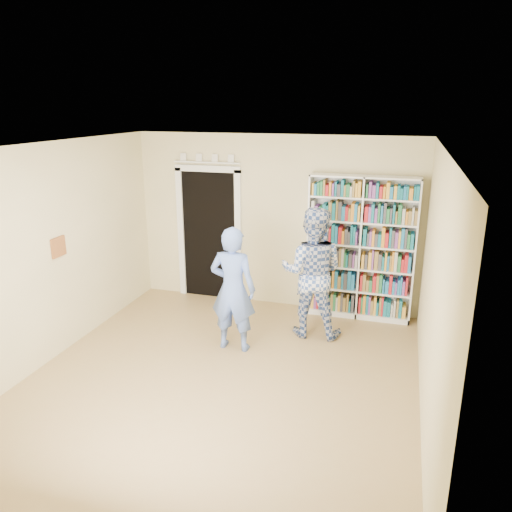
{
  "coord_description": "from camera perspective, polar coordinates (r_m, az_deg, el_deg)",
  "views": [
    {
      "loc": [
        1.88,
        -4.88,
        3.14
      ],
      "look_at": [
        0.16,
        0.9,
        1.28
      ],
      "focal_mm": 35.0,
      "sensor_mm": 36.0,
      "label": 1
    }
  ],
  "objects": [
    {
      "name": "wall_right",
      "position": [
        5.21,
        19.59,
        -4.01
      ],
      "size": [
        0.0,
        5.0,
        5.0
      ],
      "primitive_type": "plane",
      "rotation": [
        1.57,
        0.0,
        -1.57
      ],
      "color": "beige",
      "rests_on": "floor"
    },
    {
      "name": "doorway",
      "position": [
        8.18,
        -5.36,
        3.16
      ],
      "size": [
        1.1,
        0.08,
        2.43
      ],
      "color": "black",
      "rests_on": "floor"
    },
    {
      "name": "man_plaid",
      "position": [
        6.88,
        6.42,
        -1.88
      ],
      "size": [
        0.91,
        0.72,
        1.83
      ],
      "primitive_type": "imported",
      "rotation": [
        0.0,
        0.0,
        3.17
      ],
      "color": "#2F4B91",
      "rests_on": "floor"
    },
    {
      "name": "paper_sheet",
      "position": [
        6.68,
        7.27,
        -1.79
      ],
      "size": [
        0.19,
        0.09,
        0.29
      ],
      "primitive_type": "cube",
      "rotation": [
        0.0,
        0.0,
        0.43
      ],
      "color": "white",
      "rests_on": "man_plaid"
    },
    {
      "name": "wall_back",
      "position": [
        7.82,
        2.19,
        3.87
      ],
      "size": [
        4.5,
        0.0,
        4.5
      ],
      "primitive_type": "plane",
      "rotation": [
        1.57,
        0.0,
        0.0
      ],
      "color": "beige",
      "rests_on": "floor"
    },
    {
      "name": "wall_left",
      "position": [
        6.64,
        -22.78,
        0.1
      ],
      "size": [
        0.0,
        5.0,
        5.0
      ],
      "primitive_type": "plane",
      "rotation": [
        1.57,
        0.0,
        1.57
      ],
      "color": "beige",
      "rests_on": "floor"
    },
    {
      "name": "ceiling",
      "position": [
        5.25,
        -4.63,
        12.26
      ],
      "size": [
        5.0,
        5.0,
        0.0
      ],
      "primitive_type": "plane",
      "rotation": [
        3.14,
        0.0,
        0.0
      ],
      "color": "white",
      "rests_on": "wall_back"
    },
    {
      "name": "wall_art",
      "position": [
        6.76,
        -21.65,
        0.97
      ],
      "size": [
        0.03,
        0.25,
        0.25
      ],
      "primitive_type": "cube",
      "color": "maroon",
      "rests_on": "wall_left"
    },
    {
      "name": "floor",
      "position": [
        6.1,
        -4.01,
        -13.91
      ],
      "size": [
        5.0,
        5.0,
        0.0
      ],
      "primitive_type": "plane",
      "color": "#A4814F",
      "rests_on": "ground"
    },
    {
      "name": "man_blue",
      "position": [
        6.46,
        -2.66,
        -3.82
      ],
      "size": [
        0.61,
        0.4,
        1.66
      ],
      "primitive_type": "imported",
      "rotation": [
        0.0,
        0.0,
        3.15
      ],
      "color": "#5D7DD0",
      "rests_on": "floor"
    },
    {
      "name": "bookshelf",
      "position": [
        7.53,
        11.86,
        0.92
      ],
      "size": [
        1.57,
        0.29,
        2.15
      ],
      "rotation": [
        0.0,
        0.0,
        -0.37
      ],
      "color": "white",
      "rests_on": "floor"
    }
  ]
}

